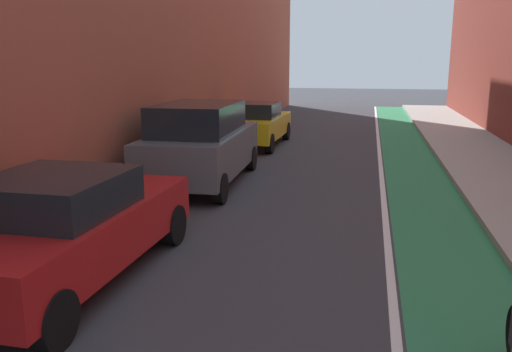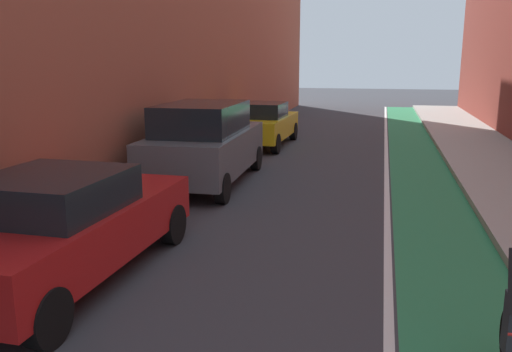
# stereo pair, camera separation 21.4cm
# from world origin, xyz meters

# --- Properties ---
(ground_plane) EXTENTS (90.01, 90.01, 0.00)m
(ground_plane) POSITION_xyz_m (0.00, 16.46, 0.00)
(ground_plane) COLOR #38383D
(bike_lane_paint) EXTENTS (1.60, 40.92, 0.00)m
(bike_lane_paint) POSITION_xyz_m (2.75, 18.46, 0.00)
(bike_lane_paint) COLOR #2D8451
(bike_lane_paint) RESTS_ON ground
(lane_divider_stripe) EXTENTS (0.12, 40.92, 0.00)m
(lane_divider_stripe) POSITION_xyz_m (1.85, 18.46, 0.00)
(lane_divider_stripe) COLOR white
(lane_divider_stripe) RESTS_ON ground
(sidewalk_right) EXTENTS (2.71, 40.92, 0.14)m
(sidewalk_right) POSITION_xyz_m (4.91, 18.46, 0.07)
(sidewalk_right) COLOR #A8A59E
(sidewalk_right) RESTS_ON ground
(parked_sedan_red) EXTENTS (2.01, 4.47, 1.53)m
(parked_sedan_red) POSITION_xyz_m (-2.50, 9.42, 0.79)
(parked_sedan_red) COLOR red
(parked_sedan_red) RESTS_ON ground
(parked_suv_gray) EXTENTS (2.15, 4.74, 1.98)m
(parked_suv_gray) POSITION_xyz_m (-2.50, 15.41, 1.02)
(parked_suv_gray) COLOR #595B60
(parked_suv_gray) RESTS_ON ground
(parked_sedan_yellow_cab) EXTENTS (2.04, 4.32, 1.53)m
(parked_sedan_yellow_cab) POSITION_xyz_m (-2.50, 21.52, 0.79)
(parked_sedan_yellow_cab) COLOR yellow
(parked_sedan_yellow_cab) RESTS_ON ground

